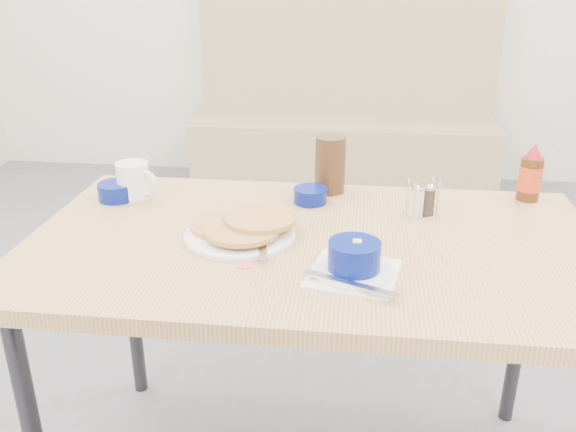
# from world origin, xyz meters

# --- Properties ---
(booth_bench) EXTENTS (1.90, 0.56, 1.22)m
(booth_bench) POSITION_xyz_m (0.00, 2.78, 0.35)
(booth_bench) COLOR tan
(booth_bench) RESTS_ON ground
(dining_table) EXTENTS (1.40, 0.80, 0.76)m
(dining_table) POSITION_xyz_m (0.00, 0.25, 0.70)
(dining_table) COLOR tan
(dining_table) RESTS_ON ground
(pancake_plate) EXTENTS (0.27, 0.28, 0.05)m
(pancake_plate) POSITION_xyz_m (-0.18, 0.24, 0.78)
(pancake_plate) COLOR white
(pancake_plate) RESTS_ON dining_table
(coffee_mug) EXTENTS (0.13, 0.09, 0.10)m
(coffee_mug) POSITION_xyz_m (-0.53, 0.47, 0.81)
(coffee_mug) COLOR white
(coffee_mug) RESTS_ON dining_table
(grits_setting) EXTENTS (0.22, 0.23, 0.08)m
(grits_setting) POSITION_xyz_m (0.10, 0.08, 0.79)
(grits_setting) COLOR white
(grits_setting) RESTS_ON dining_table
(creamer_bowl) EXTENTS (0.11, 0.11, 0.05)m
(creamer_bowl) POSITION_xyz_m (-0.58, 0.45, 0.78)
(creamer_bowl) COLOR navy
(creamer_bowl) RESTS_ON dining_table
(butter_bowl) EXTENTS (0.09, 0.09, 0.04)m
(butter_bowl) POSITION_xyz_m (-0.03, 0.49, 0.78)
(butter_bowl) COLOR navy
(butter_bowl) RESTS_ON dining_table
(amber_tumbler) EXTENTS (0.11, 0.11, 0.17)m
(amber_tumbler) POSITION_xyz_m (0.02, 0.59, 0.84)
(amber_tumbler) COLOR #3E2513
(amber_tumbler) RESTS_ON dining_table
(condiment_caddy) EXTENTS (0.10, 0.08, 0.10)m
(condiment_caddy) POSITION_xyz_m (0.27, 0.44, 0.80)
(condiment_caddy) COLOR silver
(condiment_caddy) RESTS_ON dining_table
(syrup_bottle) EXTENTS (0.06, 0.06, 0.17)m
(syrup_bottle) POSITION_xyz_m (0.58, 0.59, 0.83)
(syrup_bottle) COLOR #47230F
(syrup_bottle) RESTS_ON dining_table
(sugar_wrapper) EXTENTS (0.04, 0.03, 0.00)m
(sugar_wrapper) POSITION_xyz_m (-0.14, 0.09, 0.76)
(sugar_wrapper) COLOR #FA5853
(sugar_wrapper) RESTS_ON dining_table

